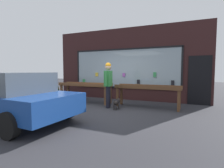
{
  "coord_description": "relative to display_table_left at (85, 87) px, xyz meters",
  "views": [
    {
      "loc": [
        2.98,
        -6.0,
        1.46
      ],
      "look_at": [
        0.01,
        0.63,
        0.91
      ],
      "focal_mm": 28.0,
      "sensor_mm": 36.0,
      "label": 1
    }
  ],
  "objects": [
    {
      "name": "shopfront_facade",
      "position": [
        1.48,
        1.56,
        1.04
      ],
      "size": [
        7.82,
        0.29,
        3.59
      ],
      "color": "#331919",
      "rests_on": "ground_plane"
    },
    {
      "name": "person_browsing",
      "position": [
        1.5,
        -0.64,
        0.33
      ],
      "size": [
        0.3,
        0.68,
        1.78
      ],
      "rotation": [
        0.0,
        0.0,
        1.73
      ],
      "color": "black",
      "rests_on": "ground_plane"
    },
    {
      "name": "parked_car",
      "position": [
        -0.42,
        -3.46,
        0.01
      ],
      "size": [
        4.36,
        2.14,
        1.41
      ],
      "rotation": [
        0.0,
        0.0,
        -0.05
      ],
      "color": "navy",
      "rests_on": "ground_plane"
    },
    {
      "name": "display_table_left",
      "position": [
        0.0,
        0.0,
        0.0
      ],
      "size": [
        2.59,
        0.67,
        0.91
      ],
      "color": "brown",
      "rests_on": "ground_plane"
    },
    {
      "name": "ground_plane",
      "position": [
        1.45,
        -0.83,
        -0.73
      ],
      "size": [
        40.0,
        40.0,
        0.0
      ],
      "primitive_type": "plane",
      "color": "#2D2D33"
    },
    {
      "name": "sandwich_board_sign",
      "position": [
        -2.27,
        0.25,
        -0.2
      ],
      "size": [
        0.81,
        0.95,
        1.02
      ],
      "rotation": [
        0.0,
        0.0,
        -0.33
      ],
      "color": "#193F19",
      "rests_on": "ground_plane"
    },
    {
      "name": "display_table_right",
      "position": [
        2.9,
        -0.0,
        -0.01
      ],
      "size": [
        2.59,
        0.64,
        0.9
      ],
      "color": "brown",
      "rests_on": "ground_plane"
    },
    {
      "name": "small_dog",
      "position": [
        1.91,
        -0.79,
        -0.46
      ],
      "size": [
        0.2,
        0.6,
        0.39
      ],
      "rotation": [
        0.0,
        0.0,
        1.62
      ],
      "color": "black",
      "rests_on": "ground_plane"
    }
  ]
}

